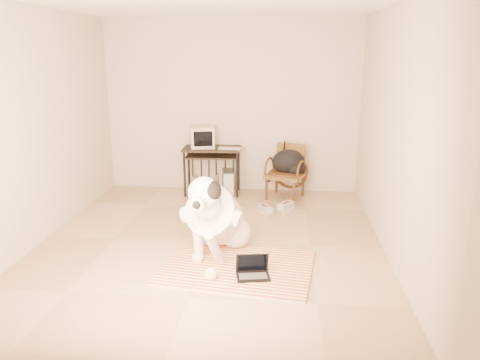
# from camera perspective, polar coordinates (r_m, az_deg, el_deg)

# --- Properties ---
(floor) EXTENTS (4.50, 4.50, 0.00)m
(floor) POSITION_cam_1_polar(r_m,az_deg,el_deg) (5.62, -3.56, -7.53)
(floor) COLOR tan
(floor) RESTS_ON ground
(ceiling) EXTENTS (4.50, 4.50, 0.00)m
(ceiling) POSITION_cam_1_polar(r_m,az_deg,el_deg) (5.21, -4.08, 21.01)
(ceiling) COLOR white
(ceiling) RESTS_ON wall_back
(wall_back) EXTENTS (4.50, 0.00, 4.50)m
(wall_back) POSITION_cam_1_polar(r_m,az_deg,el_deg) (7.46, -1.05, 8.94)
(wall_back) COLOR #C1B49E
(wall_back) RESTS_ON floor
(wall_front) EXTENTS (4.50, 0.00, 4.50)m
(wall_front) POSITION_cam_1_polar(r_m,az_deg,el_deg) (3.10, -10.35, -0.54)
(wall_front) COLOR #C1B49E
(wall_front) RESTS_ON floor
(wall_left) EXTENTS (0.00, 4.50, 4.50)m
(wall_left) POSITION_cam_1_polar(r_m,az_deg,el_deg) (5.90, -23.45, 5.98)
(wall_left) COLOR #C1B49E
(wall_left) RESTS_ON floor
(wall_right) EXTENTS (0.00, 4.50, 4.50)m
(wall_right) POSITION_cam_1_polar(r_m,az_deg,el_deg) (5.31, 18.12, 5.57)
(wall_right) COLOR #C1B49E
(wall_right) RESTS_ON floor
(rug) EXTENTS (1.68, 1.37, 0.02)m
(rug) POSITION_cam_1_polar(r_m,az_deg,el_deg) (4.98, -0.31, -10.55)
(rug) COLOR #E44122
(rug) RESTS_ON floor
(dog) EXTENTS (0.70, 1.48, 1.06)m
(dog) POSITION_cam_1_polar(r_m,az_deg,el_deg) (5.17, -3.04, -4.65)
(dog) COLOR white
(dog) RESTS_ON rug
(laptop) EXTENTS (0.36, 0.29, 0.23)m
(laptop) POSITION_cam_1_polar(r_m,az_deg,el_deg) (4.76, 1.55, -10.98)
(laptop) COLOR black
(laptop) RESTS_ON rug
(computer_desk) EXTENTS (0.91, 0.53, 0.74)m
(computer_desk) POSITION_cam_1_polar(r_m,az_deg,el_deg) (7.33, -3.46, 3.15)
(computer_desk) COLOR black
(computer_desk) RESTS_ON floor
(crt_monitor) EXTENTS (0.43, 0.42, 0.32)m
(crt_monitor) POSITION_cam_1_polar(r_m,az_deg,el_deg) (7.33, -4.61, 5.25)
(crt_monitor) COLOR #BDB094
(crt_monitor) RESTS_ON computer_desk
(desk_keyboard) EXTENTS (0.35, 0.15, 0.02)m
(desk_keyboard) POSITION_cam_1_polar(r_m,az_deg,el_deg) (7.20, -1.25, 3.89)
(desk_keyboard) COLOR #BDB094
(desk_keyboard) RESTS_ON computer_desk
(pc_tower) EXTENTS (0.23, 0.41, 0.37)m
(pc_tower) POSITION_cam_1_polar(r_m,az_deg,el_deg) (7.45, -1.48, -0.22)
(pc_tower) COLOR #47474A
(pc_tower) RESTS_ON floor
(rattan_chair) EXTENTS (0.67, 0.66, 0.81)m
(rattan_chair) POSITION_cam_1_polar(r_m,az_deg,el_deg) (7.22, 5.67, 1.04)
(rattan_chair) COLOR brown
(rattan_chair) RESTS_ON floor
(backpack) EXTENTS (0.52, 0.42, 0.37)m
(backpack) POSITION_cam_1_polar(r_m,az_deg,el_deg) (7.20, 6.06, 2.09)
(backpack) COLOR black
(backpack) RESTS_ON rattan_chair
(sneaker_left) EXTENTS (0.25, 0.32, 0.10)m
(sneaker_left) POSITION_cam_1_polar(r_m,az_deg,el_deg) (6.57, 3.07, -3.65)
(sneaker_left) COLOR silver
(sneaker_left) RESTS_ON floor
(sneaker_right) EXTENTS (0.26, 0.33, 0.11)m
(sneaker_right) POSITION_cam_1_polar(r_m,az_deg,el_deg) (6.72, 5.57, -3.26)
(sneaker_right) COLOR silver
(sneaker_right) RESTS_ON floor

